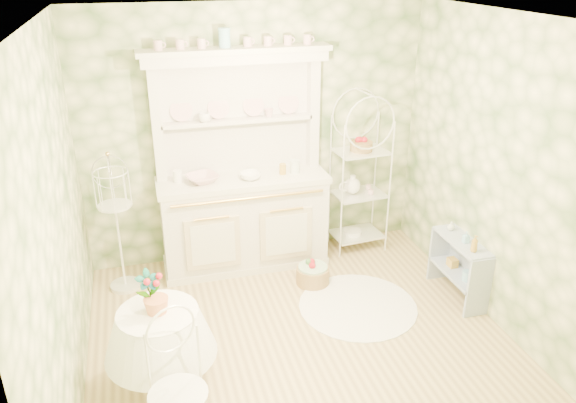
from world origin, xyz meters
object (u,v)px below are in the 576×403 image
object	(u,v)px
cafe_chair	(178,397)
kitchen_dresser	(242,165)
side_shelf	(459,271)
round_table	(161,348)
bakers_rack	(360,173)
floor_basket	(313,273)
birdcage_stand	(118,228)

from	to	relation	value
cafe_chair	kitchen_dresser	bearing A→B (deg)	46.84
side_shelf	round_table	xyz separation A→B (m)	(-2.87, -0.55, 0.11)
kitchen_dresser	bakers_rack	size ratio (longest dim) A/B	1.27
kitchen_dresser	round_table	bearing A→B (deg)	-119.72
round_table	cafe_chair	xyz separation A→B (m)	(0.07, -0.59, 0.03)
bakers_rack	side_shelf	world-z (taller)	bakers_rack
round_table	cafe_chair	size ratio (longest dim) A/B	0.92
bakers_rack	side_shelf	xyz separation A→B (m)	(0.56, -1.23, -0.62)
kitchen_dresser	bakers_rack	world-z (taller)	kitchen_dresser
kitchen_dresser	floor_basket	distance (m)	1.31
bakers_rack	cafe_chair	bearing A→B (deg)	-138.00
side_shelf	round_table	bearing A→B (deg)	-161.18
kitchen_dresser	bakers_rack	distance (m)	1.34
bakers_rack	cafe_chair	distance (m)	3.30
bakers_rack	birdcage_stand	world-z (taller)	bakers_rack
floor_basket	kitchen_dresser	bearing A→B (deg)	134.85
kitchen_dresser	bakers_rack	bearing A→B (deg)	2.26
floor_basket	bakers_rack	bearing A→B (deg)	41.06
cafe_chair	floor_basket	size ratio (longest dim) A/B	2.23
cafe_chair	side_shelf	bearing A→B (deg)	0.63
bakers_rack	floor_basket	size ratio (longest dim) A/B	4.73
floor_basket	birdcage_stand	bearing A→B (deg)	166.78
kitchen_dresser	round_table	world-z (taller)	kitchen_dresser
side_shelf	birdcage_stand	xyz separation A→B (m)	(-3.15, 1.03, 0.39)
side_shelf	floor_basket	bearing A→B (deg)	163.25
bakers_rack	side_shelf	size ratio (longest dim) A/B	2.78
round_table	birdcage_stand	xyz separation A→B (m)	(-0.28, 1.59, 0.28)
kitchen_dresser	bakers_rack	xyz separation A→B (m)	(1.32, 0.05, -0.25)
cafe_chair	birdcage_stand	bearing A→B (deg)	77.65
bakers_rack	round_table	size ratio (longest dim) A/B	2.30
round_table	kitchen_dresser	bearing A→B (deg)	60.28
side_shelf	floor_basket	world-z (taller)	side_shelf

